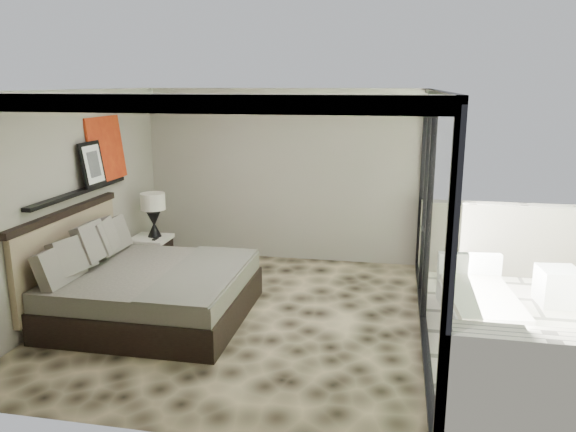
% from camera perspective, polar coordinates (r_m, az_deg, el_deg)
% --- Properties ---
extents(floor, '(5.00, 5.00, 0.00)m').
position_cam_1_polar(floor, '(7.25, -4.70, -10.06)').
color(floor, black).
rests_on(floor, ground).
extents(ceiling, '(4.50, 5.00, 0.02)m').
position_cam_1_polar(ceiling, '(6.66, -5.16, 12.55)').
color(ceiling, silver).
rests_on(ceiling, back_wall).
extents(back_wall, '(4.50, 0.02, 2.80)m').
position_cam_1_polar(back_wall, '(9.20, -0.66, 4.11)').
color(back_wall, gray).
rests_on(back_wall, floor).
extents(left_wall, '(0.02, 5.00, 2.80)m').
position_cam_1_polar(left_wall, '(7.74, -21.10, 1.44)').
color(left_wall, gray).
rests_on(left_wall, floor).
extents(glass_wall, '(0.08, 5.00, 2.80)m').
position_cam_1_polar(glass_wall, '(6.58, 14.28, -0.04)').
color(glass_wall, white).
rests_on(glass_wall, floor).
extents(terrace_slab, '(3.00, 5.00, 0.12)m').
position_cam_1_polar(terrace_slab, '(7.29, 25.70, -11.81)').
color(terrace_slab, beige).
rests_on(terrace_slab, ground).
extents(picture_ledge, '(0.12, 2.20, 0.05)m').
position_cam_1_polar(picture_ledge, '(7.77, -20.40, 2.30)').
color(picture_ledge, black).
rests_on(picture_ledge, left_wall).
extents(bed, '(2.30, 2.23, 1.28)m').
position_cam_1_polar(bed, '(7.31, -14.19, -7.13)').
color(bed, black).
rests_on(bed, floor).
extents(nightstand, '(0.74, 0.74, 0.57)m').
position_cam_1_polar(nightstand, '(9.14, -13.71, -3.51)').
color(nightstand, black).
rests_on(nightstand, floor).
extents(table_lamp, '(0.38, 0.38, 0.69)m').
position_cam_1_polar(table_lamp, '(9.01, -13.53, 0.70)').
color(table_lamp, black).
rests_on(table_lamp, nightstand).
extents(abstract_canvas, '(0.13, 0.90, 0.90)m').
position_cam_1_polar(abstract_canvas, '(8.37, -18.00, 6.52)').
color(abstract_canvas, '#A90E0F').
rests_on(abstract_canvas, picture_ledge).
extents(framed_print, '(0.11, 0.50, 0.60)m').
position_cam_1_polar(framed_print, '(7.94, -19.26, 5.00)').
color(framed_print, black).
rests_on(framed_print, picture_ledge).
extents(ottoman, '(0.54, 0.54, 0.49)m').
position_cam_1_polar(ottoman, '(8.32, 25.71, -6.45)').
color(ottoman, white).
rests_on(ottoman, terrace_slab).
extents(lounger, '(0.97, 1.73, 0.65)m').
position_cam_1_polar(lounger, '(7.41, 18.93, -8.57)').
color(lounger, white).
rests_on(lounger, terrace_slab).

